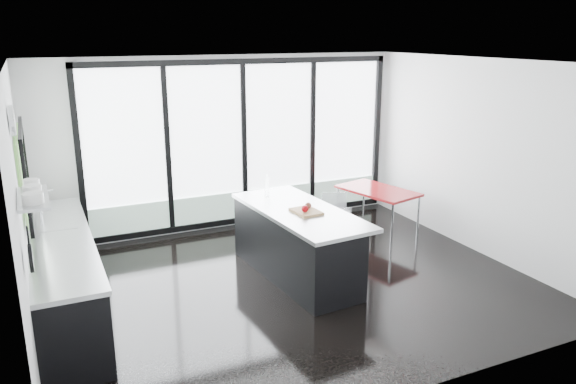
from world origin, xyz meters
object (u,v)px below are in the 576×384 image
bar_stool_near (347,253)px  red_table (377,210)px  bar_stool_far (335,235)px  island (295,243)px

bar_stool_near → red_table: bar_stool_near is taller
bar_stool_far → red_table: bearing=53.2°
bar_stool_near → red_table: 1.97m
island → red_table: (1.99, 1.07, -0.12)m
island → bar_stool_near: island is taller
bar_stool_far → red_table: size_ratio=0.58×
island → bar_stool_far: (0.75, 0.25, -0.10)m
island → red_table: island is taller
bar_stool_near → bar_stool_far: size_ratio=0.94×
bar_stool_far → red_table: bar_stool_far is taller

